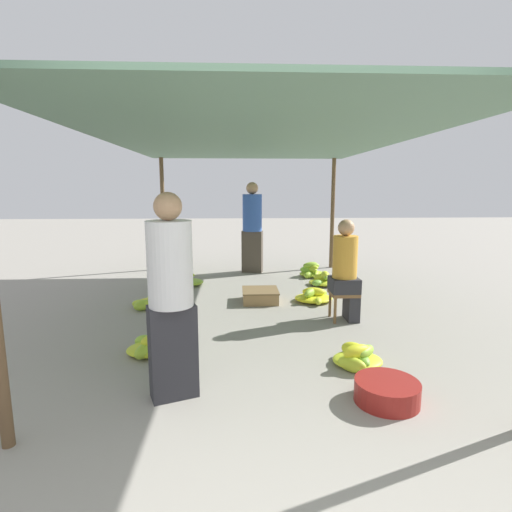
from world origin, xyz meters
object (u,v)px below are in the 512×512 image
banana_pile_left_0 (152,302)px  banana_pile_left_1 (177,270)px  banana_pile_left_2 (184,281)px  crate_near (260,296)px  basin_black (387,392)px  banana_pile_left_3 (151,347)px  vendor_foreground (171,294)px  banana_pile_right_3 (312,271)px  banana_pile_right_0 (357,357)px  banana_pile_right_2 (314,296)px  vendor_seated (346,269)px  banana_pile_right_1 (325,281)px  shopper_walking_mid (252,226)px  stool (344,297)px

banana_pile_left_0 → banana_pile_left_1: banana_pile_left_1 is taller
banana_pile_left_2 → crate_near: (1.24, -1.07, 0.01)m
basin_black → banana_pile_left_3: size_ratio=0.97×
basin_black → crate_near: bearing=106.1°
vendor_foreground → banana_pile_left_2: 3.82m
banana_pile_right_3 → banana_pile_left_1: bearing=175.6°
vendor_foreground → banana_pile_right_0: size_ratio=2.89×
banana_pile_left_3 → banana_pile_right_3: size_ratio=1.01×
basin_black → banana_pile_right_2: size_ratio=0.84×
banana_pile_right_3 → vendor_seated: bearing=-91.2°
vendor_seated → crate_near: 1.44m
banana_pile_left_1 → banana_pile_right_1: (2.64, -0.86, -0.02)m
basin_black → banana_pile_left_0: basin_black is taller
banana_pile_right_3 → banana_pile_left_3: bearing=-123.7°
banana_pile_left_3 → banana_pile_right_2: (1.99, 1.77, 0.01)m
basin_black → banana_pile_left_2: bearing=117.8°
vendor_seated → basin_black: (-0.19, -1.96, -0.56)m
banana_pile_right_0 → basin_black: bearing=-86.5°
basin_black → banana_pile_left_1: (-2.28, 4.62, 0.02)m
banana_pile_right_2 → crate_near: size_ratio=1.14×
vendor_seated → banana_pile_right_0: (-0.23, -1.32, -0.57)m
banana_pile_right_2 → crate_near: bearing=178.5°
banana_pile_right_0 → banana_pile_left_1: bearing=119.4°
banana_pile_left_1 → banana_pile_left_3: banana_pile_left_1 is taller
vendor_seated → shopper_walking_mid: size_ratio=0.72×
stool → shopper_walking_mid: 3.20m
banana_pile_right_3 → basin_black: bearing=-93.2°
basin_black → banana_pile_left_3: bearing=153.0°
shopper_walking_mid → banana_pile_right_3: bearing=-24.2°
banana_pile_right_1 → shopper_walking_mid: bearing=136.0°
vendor_seated → banana_pile_left_3: bearing=-157.3°
banana_pile_left_1 → shopper_walking_mid: shopper_walking_mid is taller
banana_pile_right_1 → banana_pile_right_2: (-0.38, -0.96, -0.01)m
banana_pile_right_1 → banana_pile_right_2: 1.03m
shopper_walking_mid → stool: bearing=-70.9°
basin_black → banana_pile_left_0: (-2.34, 2.65, -0.02)m
banana_pile_left_3 → banana_pile_right_0: banana_pile_right_0 is taller
banana_pile_left_1 → banana_pile_left_2: 0.77m
stool → basin_black: size_ratio=0.73×
banana_pile_left_1 → banana_pile_left_2: size_ratio=0.87×
banana_pile_left_1 → banana_pile_right_2: 2.90m
banana_pile_left_0 → vendor_seated: bearing=-15.3°
crate_near → shopper_walking_mid: 2.25m
banana_pile_left_3 → banana_pile_right_0: 2.02m
banana_pile_right_3 → banana_pile_right_0: bearing=-94.3°
banana_pile_right_0 → crate_near: 2.32m
banana_pile_left_3 → shopper_walking_mid: shopper_walking_mid is taller
basin_black → shopper_walking_mid: 5.06m
basin_black → crate_near: crate_near is taller
basin_black → banana_pile_right_1: size_ratio=0.84×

